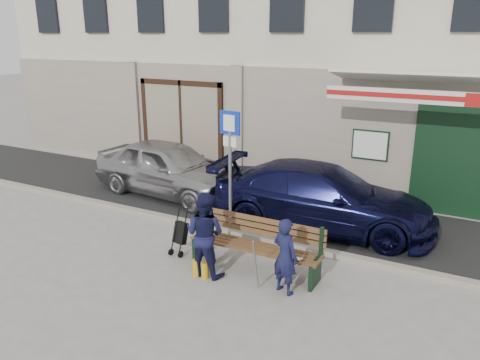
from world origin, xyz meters
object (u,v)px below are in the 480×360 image
Objects in this scene: man at (285,256)px; stroller at (180,234)px; car_navy at (322,197)px; parking_sign at (230,153)px; woman at (205,234)px; bench at (253,246)px; car_silver at (168,168)px.

stroller is at bearing 8.43° from man.
car_navy is 5.29× the size of stroller.
parking_sign is 2.85m from man.
woman is at bearing 21.09° from man.
man is at bearing -29.36° from bench.
stroller is (-0.33, -1.37, -1.31)m from parking_sign.
woman is (0.52, -1.84, -0.96)m from parking_sign.
woman reaches higher than car_silver.
woman is 1.67× the size of stroller.
woman is at bearing -130.12° from car_silver.
man is (0.35, -2.85, -0.05)m from car_navy.
car_silver is 1.63× the size of parking_sign.
car_navy is at bearing 79.39° from bench.
car_navy is 1.85× the size of parking_sign.
woman is at bearing 154.80° from car_navy.
parking_sign is (2.57, -1.34, 1.00)m from car_silver.
man is 0.85× the size of woman.
man is at bearing -177.34° from woman.
parking_sign is at bearing -74.48° from woman.
woman is (-1.10, -2.93, 0.06)m from car_navy.
stroller is at bearing -97.29° from parking_sign.
bench reaches higher than stroller.
bench is 1.60× the size of woman.
parking_sign reaches higher than man.
car_navy is 3.15m from stroller.
stroller is (-2.30, 0.39, -0.24)m from man.
car_navy is at bearing -65.03° from man.
stroller is (2.25, -2.71, -0.32)m from car_silver.
car_silver reaches higher than stroller.
man is (4.55, -3.10, -0.07)m from car_silver.
stroller is at bearing 137.00° from car_navy.
parking_sign reaches higher than car_silver.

